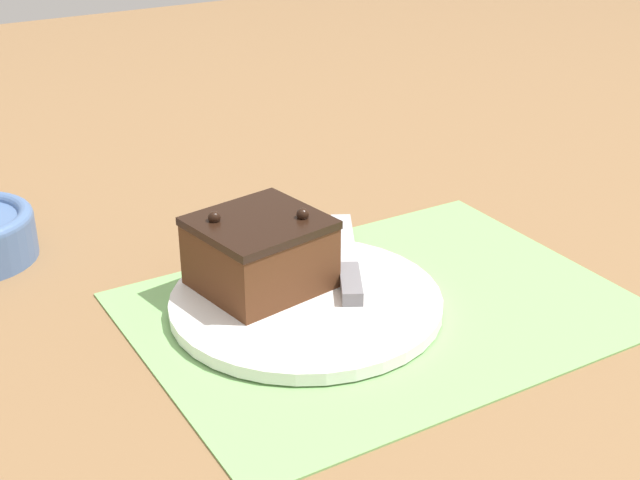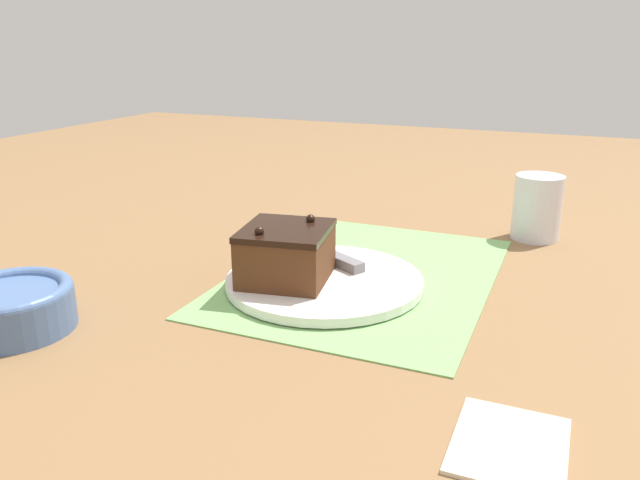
{
  "view_description": "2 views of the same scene",
  "coord_description": "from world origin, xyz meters",
  "views": [
    {
      "loc": [
        -0.43,
        -0.61,
        0.43
      ],
      "look_at": [
        -0.03,
        0.06,
        0.06
      ],
      "focal_mm": 50.0,
      "sensor_mm": 36.0,
      "label": 1
    },
    {
      "loc": [
        -0.77,
        -0.26,
        0.32
      ],
      "look_at": [
        -0.05,
        0.05,
        0.06
      ],
      "focal_mm": 35.0,
      "sensor_mm": 36.0,
      "label": 2
    }
  ],
  "objects": [
    {
      "name": "ground_plane",
      "position": [
        0.0,
        0.0,
        0.0
      ],
      "size": [
        3.0,
        3.0,
        0.0
      ],
      "primitive_type": "plane",
      "color": "olive"
    },
    {
      "name": "placemat_woven",
      "position": [
        0.0,
        0.0,
        0.0
      ],
      "size": [
        0.46,
        0.34,
        0.0
      ],
      "primitive_type": "cube",
      "color": "#7AB266",
      "rests_on": "ground_plane"
    },
    {
      "name": "cake_plate",
      "position": [
        -0.06,
        0.04,
        0.01
      ],
      "size": [
        0.26,
        0.26,
        0.01
      ],
      "color": "white",
      "rests_on": "placemat_woven"
    },
    {
      "name": "chocolate_cake",
      "position": [
        -0.09,
        0.08,
        0.05
      ],
      "size": [
        0.13,
        0.13,
        0.08
      ],
      "rotation": [
        0.0,
        0.0,
        0.17
      ],
      "color": "#512D19",
      "rests_on": "cake_plate"
    },
    {
      "name": "serving_knife",
      "position": [
        -0.0,
        0.06,
        0.02
      ],
      "size": [
        0.12,
        0.19,
        0.01
      ],
      "rotation": [
        0.0,
        0.0,
        5.78
      ],
      "color": "slate",
      "rests_on": "cake_plate"
    }
  ]
}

